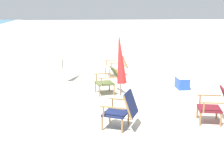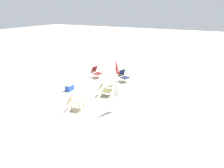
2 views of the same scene
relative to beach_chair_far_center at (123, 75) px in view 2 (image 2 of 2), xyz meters
The scene contains 8 objects.
ground_plane 2.27m from the beach_chair_far_center, 19.45° to the right, with size 80.00×80.00×0.00m, color beige.
beach_chair_far_center is the anchor object (origin of this frame).
beach_chair_mid_center 2.63m from the beach_chair_far_center, ahead, with size 0.72×0.87×0.78m.
beach_chair_front_left 2.10m from the beach_chair_far_center, 86.43° to the right, with size 0.71×0.82×0.80m.
beach_chair_front_right 4.80m from the beach_chair_far_center, ahead, with size 0.73×0.84×0.80m.
umbrella_furled_red 1.28m from the beach_chair_far_center, ahead, with size 0.81×0.27×2.01m.
umbrella_furled_white 4.46m from the beach_chair_far_center, 19.77° to the left, with size 0.71×0.25×2.05m.
cooler_box 3.71m from the beach_chair_far_center, 36.98° to the right, with size 0.49×0.35×0.40m.
Camera 2 is at (9.60, 6.04, 4.69)m, focal length 32.00 mm.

